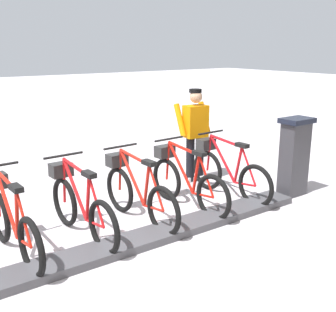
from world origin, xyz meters
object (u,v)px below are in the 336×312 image
bike_docked_1 (185,181)px  bike_docked_3 (80,205)px  payment_kiosk (294,156)px  worker_near_rack (195,132)px  bike_docked_2 (137,192)px  bike_docked_4 (11,221)px  bike_docked_0 (227,171)px

bike_docked_1 → bike_docked_3: bearing=90.0°
payment_kiosk → worker_near_rack: (1.49, 0.85, 0.24)m
bike_docked_2 → bike_docked_4: (0.00, 1.70, 0.00)m
bike_docked_0 → bike_docked_2: (0.00, 1.70, 0.00)m
bike_docked_0 → worker_near_rack: worker_near_rack is taller
bike_docked_2 → bike_docked_3: same height
bike_docked_3 → payment_kiosk: bearing=-99.3°
worker_near_rack → bike_docked_3: bearing=109.3°
payment_kiosk → bike_docked_0: bearing=58.5°
bike_docked_3 → worker_near_rack: bearing=-70.7°
worker_near_rack → bike_docked_2: bearing=117.4°
payment_kiosk → bike_docked_4: payment_kiosk is taller
bike_docked_1 → worker_near_rack: size_ratio=1.04×
bike_docked_0 → bike_docked_4: (0.00, 3.40, 0.00)m
bike_docked_2 → worker_near_rack: worker_near_rack is taller
bike_docked_2 → bike_docked_0: bearing=-90.0°
bike_docked_1 → bike_docked_3: (0.00, 1.70, 0.00)m
bike_docked_4 → worker_near_rack: size_ratio=1.04×
bike_docked_3 → bike_docked_4: bearing=90.0°
bike_docked_2 → bike_docked_4: same height
bike_docked_2 → worker_near_rack: 2.06m
payment_kiosk → bike_docked_3: bearing=80.7°
payment_kiosk → worker_near_rack: worker_near_rack is taller
bike_docked_2 → bike_docked_3: size_ratio=1.00×
bike_docked_2 → payment_kiosk: bearing=-102.3°
payment_kiosk → bike_docked_1: payment_kiosk is taller
bike_docked_3 → bike_docked_4: 0.85m
bike_docked_0 → bike_docked_1: (0.00, 0.85, 0.00)m
bike_docked_3 → bike_docked_2: bearing=-90.0°
bike_docked_4 → bike_docked_2: bearing=-90.0°
bike_docked_0 → bike_docked_2: bearing=90.0°
bike_docked_1 → worker_near_rack: (0.92, -0.93, 0.48)m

